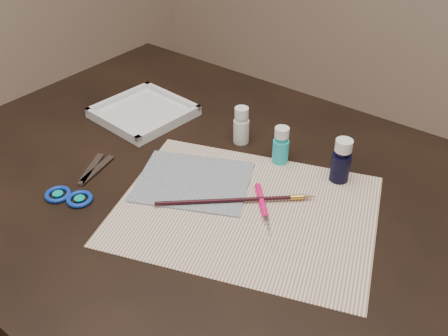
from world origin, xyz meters
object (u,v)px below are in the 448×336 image
Objects in this scene: paint_bottle_cyan at (281,145)px; canvas at (193,181)px; paint_bottle_white at (241,125)px; scissors at (82,178)px; palette_tray at (144,112)px; paper at (246,210)px; paint_bottle_navy at (341,161)px.

canvas is at bearing -120.28° from paint_bottle_cyan.
scissors is (-0.17, -0.31, -0.04)m from paint_bottle_white.
scissors is at bearing -118.83° from paint_bottle_white.
palette_tray reaches higher than canvas.
canvas is at bearing 178.06° from paper.
paint_bottle_cyan reaches higher than scissors.
paper is at bearing -1.94° from canvas.
canvas is 2.34× the size of paint_bottle_navy.
paint_bottle_white is at bearing 172.60° from paint_bottle_cyan.
canvas reaches higher than paper.
scissors is at bearing -145.17° from canvas.
paint_bottle_navy is at bearing 0.76° from paint_bottle_white.
paint_bottle_cyan is 0.88× the size of paint_bottle_navy.
palette_tray is at bearing -169.09° from paint_bottle_white.
paint_bottle_cyan is at bearing 59.72° from canvas.
paint_bottle_white is 0.91× the size of paint_bottle_navy.
paint_bottle_white is 1.03× the size of paint_bottle_cyan.
paint_bottle_cyan is at bearing 5.42° from palette_tray.
scissors reaches higher than paper.
paper is 0.34m from scissors.
canvas is 1.10× the size of palette_tray.
paint_bottle_white is at bearing -55.79° from scissors.
paint_bottle_cyan is (0.10, 0.17, 0.04)m from canvas.
palette_tray is at bearing -173.95° from paint_bottle_navy.
paint_bottle_navy is (0.24, 0.00, 0.00)m from paint_bottle_white.
paper is 2.42× the size of scissors.
paint_bottle_white is at bearing -179.24° from paint_bottle_navy.
paper is 0.42m from palette_tray.
paint_bottle_navy is 0.51m from scissors.
paint_bottle_white is 0.44× the size of scissors.
paint_bottle_white is 0.11m from paint_bottle_cyan.
canvas is at bearing -140.63° from paint_bottle_navy.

